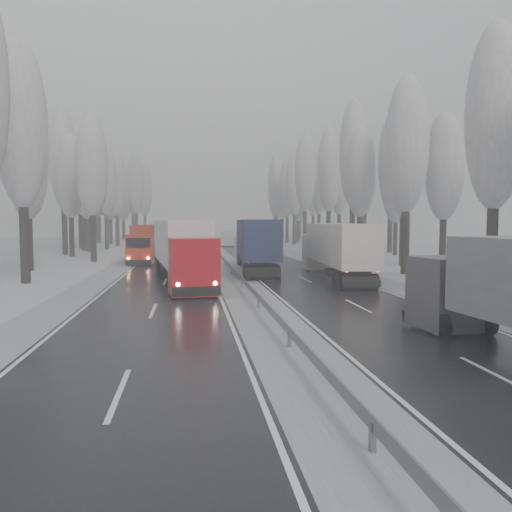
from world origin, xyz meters
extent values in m
plane|color=silver|center=(0.00, 0.00, 0.00)|extent=(260.00, 260.00, 0.00)
cube|color=black|center=(5.25, 30.00, 0.01)|extent=(7.50, 200.00, 0.03)
cube|color=black|center=(-5.25, 30.00, 0.01)|extent=(7.50, 200.00, 0.03)
cube|color=#A4A6AC|center=(0.00, 30.00, 0.02)|extent=(3.00, 200.00, 0.04)
cube|color=#A4A6AC|center=(10.20, 30.00, 0.02)|extent=(2.40, 200.00, 0.04)
cube|color=#A4A6AC|center=(-10.20, 30.00, 0.02)|extent=(2.40, 200.00, 0.04)
cube|color=slate|center=(0.00, 30.00, 0.60)|extent=(0.06, 200.00, 0.32)
cube|color=slate|center=(0.00, -4.00, 0.30)|extent=(0.12, 0.12, 0.60)
cube|color=slate|center=(0.00, 28.00, 0.30)|extent=(0.12, 0.12, 0.60)
cube|color=slate|center=(0.00, 60.00, 0.30)|extent=(0.12, 0.12, 0.60)
cylinder|color=black|center=(15.04, 15.67, 2.80)|extent=(0.68, 0.68, 5.60)
ellipsoid|color=gray|center=(15.04, 15.67, 10.80)|extent=(3.60, 3.60, 11.45)
cylinder|color=black|center=(14.51, 27.03, 2.81)|extent=(0.68, 0.68, 5.62)
ellipsoid|color=gray|center=(14.51, 27.03, 10.84)|extent=(3.60, 3.60, 11.48)
cylinder|color=black|center=(20.02, 31.03, 2.47)|extent=(0.64, 0.64, 4.94)
ellipsoid|color=gray|center=(20.02, 31.03, 9.53)|extent=(3.60, 3.60, 10.09)
cylinder|color=black|center=(17.90, 35.17, 2.66)|extent=(0.66, 0.66, 5.32)
ellipsoid|color=gray|center=(17.90, 35.17, 10.27)|extent=(3.60, 3.60, 10.88)
cylinder|color=black|center=(20.12, 39.17, 3.16)|extent=(0.72, 0.72, 6.31)
ellipsoid|color=gray|center=(20.12, 39.17, 12.17)|extent=(3.60, 3.60, 12.90)
cylinder|color=black|center=(17.02, 45.60, 2.69)|extent=(0.67, 0.67, 5.38)
ellipsoid|color=gray|center=(17.02, 45.60, 10.37)|extent=(3.60, 3.60, 10.98)
cylinder|color=black|center=(23.31, 49.60, 2.30)|extent=(0.62, 0.62, 4.59)
ellipsoid|color=gray|center=(23.31, 49.60, 8.86)|extent=(3.60, 3.60, 9.39)
cylinder|color=black|center=(17.90, 51.02, 3.47)|extent=(0.76, 0.76, 6.95)
ellipsoid|color=gray|center=(17.90, 51.02, 13.40)|extent=(3.60, 3.60, 14.19)
cylinder|color=black|center=(24.81, 55.02, 3.30)|extent=(0.74, 0.74, 6.59)
ellipsoid|color=gray|center=(24.81, 55.02, 12.71)|extent=(3.60, 3.60, 13.46)
cylinder|color=black|center=(17.56, 61.27, 3.18)|extent=(0.72, 0.72, 6.37)
ellipsoid|color=gray|center=(17.56, 61.27, 12.28)|extent=(3.60, 3.60, 13.01)
cylinder|color=black|center=(24.72, 65.27, 2.99)|extent=(0.70, 0.70, 5.97)
ellipsoid|color=gray|center=(24.72, 65.27, 11.52)|extent=(3.60, 3.60, 12.20)
cylinder|color=black|center=(16.34, 71.95, 3.33)|extent=(0.74, 0.74, 6.65)
ellipsoid|color=gray|center=(16.34, 71.95, 12.83)|extent=(3.60, 3.60, 13.59)
cylinder|color=black|center=(23.71, 75.95, 3.07)|extent=(0.71, 0.71, 6.14)
ellipsoid|color=gray|center=(23.71, 75.95, 11.84)|extent=(3.60, 3.60, 12.54)
cylinder|color=black|center=(16.56, 81.70, 3.03)|extent=(0.71, 0.71, 6.05)
ellipsoid|color=gray|center=(16.56, 81.70, 11.68)|extent=(3.60, 3.60, 12.37)
cylinder|color=black|center=(22.48, 85.70, 3.15)|extent=(0.72, 0.72, 6.30)
ellipsoid|color=gray|center=(22.48, 85.70, 12.15)|extent=(3.60, 3.60, 12.87)
cylinder|color=black|center=(16.63, 89.21, 2.94)|extent=(0.70, 0.70, 5.88)
ellipsoid|color=gray|center=(16.63, 89.21, 11.33)|extent=(3.60, 3.60, 12.00)
cylinder|color=black|center=(19.77, 93.21, 2.43)|extent=(0.64, 0.64, 4.86)
ellipsoid|color=gray|center=(19.77, 93.21, 9.37)|extent=(3.60, 3.60, 9.92)
cylinder|color=black|center=(15.73, 96.32, 2.99)|extent=(0.70, 0.70, 5.98)
ellipsoid|color=gray|center=(15.73, 96.32, 11.53)|extent=(3.60, 3.60, 12.21)
cylinder|color=black|center=(24.94, 100.32, 3.09)|extent=(0.71, 0.71, 6.19)
ellipsoid|color=gray|center=(24.94, 100.32, 11.93)|extent=(3.60, 3.60, 12.64)
cylinder|color=black|center=(17.04, 106.16, 3.43)|extent=(0.75, 0.75, 6.86)
ellipsoid|color=gray|center=(17.04, 106.16, 13.22)|extent=(3.60, 3.60, 14.01)
cylinder|color=black|center=(24.02, 110.16, 2.77)|extent=(0.68, 0.68, 5.55)
ellipsoid|color=gray|center=(24.02, 110.16, 10.70)|extent=(3.60, 3.60, 11.33)
cylinder|color=black|center=(18.73, 116.73, 3.05)|extent=(0.71, 0.71, 6.09)
ellipsoid|color=gray|center=(18.73, 116.73, 11.75)|extent=(3.60, 3.60, 12.45)
cylinder|color=black|center=(21.55, 120.73, 2.74)|extent=(0.67, 0.67, 5.49)
ellipsoid|color=gray|center=(21.55, 120.73, 10.58)|extent=(3.60, 3.60, 11.21)
cylinder|color=black|center=(-15.13, 24.57, 2.92)|extent=(0.69, 0.69, 5.83)
ellipsoid|color=gray|center=(-15.13, 24.57, 11.25)|extent=(3.60, 3.60, 11.92)
cylinder|color=black|center=(-17.75, 34.20, 2.52)|extent=(0.65, 0.65, 5.03)
ellipsoid|color=gray|center=(-17.75, 34.20, 9.70)|extent=(3.60, 3.60, 10.28)
cylinder|color=black|center=(-13.94, 43.73, 2.72)|extent=(0.67, 0.67, 5.44)
ellipsoid|color=gray|center=(-13.94, 43.73, 10.49)|extent=(3.60, 3.60, 11.11)
cylinder|color=black|center=(-21.85, 47.73, 2.86)|extent=(0.69, 0.69, 5.72)
ellipsoid|color=gray|center=(-21.85, 47.73, 11.04)|extent=(3.60, 3.60, 11.69)
cylinder|color=black|center=(-18.26, 52.71, 2.61)|extent=(0.66, 0.66, 5.23)
ellipsoid|color=gray|center=(-18.26, 52.71, 10.08)|extent=(3.60, 3.60, 10.68)
cylinder|color=black|center=(-20.05, 56.71, 3.30)|extent=(0.74, 0.74, 6.60)
ellipsoid|color=gray|center=(-20.05, 56.71, 12.74)|extent=(3.60, 3.60, 13.49)
cylinder|color=black|center=(-18.16, 62.35, 2.58)|extent=(0.65, 0.65, 5.16)
ellipsoid|color=gray|center=(-18.16, 62.35, 9.95)|extent=(3.60, 3.60, 10.54)
cylinder|color=black|center=(-19.54, 66.35, 2.90)|extent=(0.69, 0.69, 5.79)
ellipsoid|color=gray|center=(-19.54, 66.35, 11.18)|extent=(3.60, 3.60, 11.84)
cylinder|color=black|center=(-16.58, 69.11, 2.82)|extent=(0.68, 0.68, 5.64)
ellipsoid|color=gray|center=(-16.58, 69.11, 10.89)|extent=(3.60, 3.60, 11.53)
cylinder|color=black|center=(-21.42, 73.11, 3.28)|extent=(0.73, 0.73, 6.56)
ellipsoid|color=gray|center=(-21.42, 73.11, 12.65)|extent=(3.60, 3.60, 13.40)
cylinder|color=black|center=(-16.33, 79.19, 2.90)|extent=(0.69, 0.69, 5.79)
ellipsoid|color=gray|center=(-16.33, 79.19, 11.17)|extent=(3.60, 3.60, 11.84)
cylinder|color=black|center=(-21.09, 83.19, 3.32)|extent=(0.74, 0.74, 6.65)
ellipsoid|color=gray|center=(-21.09, 83.19, 12.82)|extent=(3.60, 3.60, 13.58)
cylinder|color=black|center=(-18.93, 88.54, 2.56)|extent=(0.65, 0.65, 5.12)
ellipsoid|color=gray|center=(-18.93, 88.54, 9.88)|extent=(3.60, 3.60, 10.46)
cylinder|color=black|center=(-21.82, 92.54, 2.92)|extent=(0.69, 0.69, 5.84)
ellipsoid|color=gray|center=(-21.82, 92.54, 11.26)|extent=(3.60, 3.60, 11.92)
cylinder|color=black|center=(-15.07, 99.33, 3.34)|extent=(0.74, 0.74, 6.67)
ellipsoid|color=gray|center=(-15.07, 99.33, 12.87)|extent=(3.60, 3.60, 13.63)
cylinder|color=black|center=(-24.20, 103.33, 3.15)|extent=(0.72, 0.72, 6.31)
ellipsoid|color=gray|center=(-24.20, 103.33, 12.16)|extent=(3.60, 3.60, 12.88)
cylinder|color=black|center=(-14.05, 108.72, 3.14)|extent=(0.72, 0.72, 6.29)
ellipsoid|color=gray|center=(-14.05, 108.72, 12.12)|extent=(3.60, 3.60, 12.84)
cylinder|color=black|center=(-19.66, 112.72, 2.43)|extent=(0.64, 0.64, 4.86)
ellipsoid|color=gray|center=(-19.66, 112.72, 9.36)|extent=(3.60, 3.60, 9.92)
cylinder|color=black|center=(-17.56, 115.31, 3.31)|extent=(0.74, 0.74, 6.63)
ellipsoid|color=gray|center=(-17.56, 115.31, 12.78)|extent=(3.60, 3.60, 13.54)
cylinder|color=black|center=(-20.33, 119.31, 2.89)|extent=(0.69, 0.69, 5.79)
ellipsoid|color=gray|center=(-20.33, 119.31, 11.16)|extent=(3.60, 3.60, 11.82)
cube|color=#434347|center=(6.88, 5.52, 1.57)|extent=(2.60, 2.69, 2.85)
cube|color=black|center=(6.76, 6.70, 2.23)|extent=(2.18, 0.31, 0.95)
cube|color=black|center=(6.75, 6.80, 0.43)|extent=(2.38, 0.37, 0.47)
cylinder|color=black|center=(5.96, 4.67, 0.49)|extent=(0.43, 1.02, 0.99)
cylinder|color=black|center=(7.94, 4.86, 0.49)|extent=(0.43, 1.02, 0.99)
sphere|color=white|center=(5.85, 6.74, 0.81)|extent=(0.21, 0.21, 0.21)
sphere|color=white|center=(7.65, 6.91, 0.81)|extent=(0.21, 0.21, 0.21)
cube|color=#211F4E|center=(2.73, 38.21, 1.84)|extent=(2.95, 3.05, 3.34)
cube|color=black|center=(2.81, 39.60, 2.62)|extent=(2.56, 0.26, 1.11)
cube|color=black|center=(2.82, 39.71, 0.50)|extent=(2.79, 0.33, 0.56)
cube|color=#121A33|center=(2.22, 29.54, 3.01)|extent=(3.68, 14.62, 3.12)
cube|color=black|center=(1.79, 22.26, 0.61)|extent=(2.56, 0.28, 0.50)
cube|color=black|center=(1.99, 25.54, 0.84)|extent=(2.80, 6.26, 0.50)
cube|color=black|center=(1.83, 22.87, 0.39)|extent=(2.56, 0.22, 0.67)
cylinder|color=black|center=(1.51, 37.39, 0.58)|extent=(0.46, 1.18, 1.16)
cylinder|color=black|center=(3.85, 37.25, 0.58)|extent=(0.46, 1.18, 1.16)
cylinder|color=black|center=(0.79, 25.16, 0.58)|extent=(0.46, 1.18, 1.16)
cylinder|color=black|center=(3.13, 25.02, 0.58)|extent=(0.46, 1.18, 1.16)
cylinder|color=black|center=(0.71, 23.72, 0.58)|extent=(0.46, 1.18, 1.16)
cylinder|color=black|center=(3.04, 23.58, 0.58)|extent=(0.46, 1.18, 1.16)
sphere|color=#FF0C05|center=(0.73, 22.24, 1.50)|extent=(0.22, 0.22, 0.22)
sphere|color=#FF0C05|center=(2.85, 22.12, 1.50)|extent=(0.22, 0.22, 0.22)
sphere|color=white|center=(1.76, 39.80, 0.95)|extent=(0.24, 0.24, 0.24)
sphere|color=white|center=(3.88, 39.68, 0.95)|extent=(0.24, 0.24, 0.24)
cube|color=beige|center=(8.13, 31.35, 1.71)|extent=(2.77, 2.87, 3.11)
cube|color=black|center=(8.22, 32.65, 2.44)|extent=(2.39, 0.26, 1.04)
cube|color=black|center=(8.23, 32.75, 0.47)|extent=(2.60, 0.33, 0.52)
cube|color=#B5B1A2|center=(7.59, 23.27, 2.80)|extent=(3.55, 13.64, 2.91)
cube|color=black|center=(7.13, 16.49, 0.57)|extent=(2.39, 0.28, 0.47)
cube|color=black|center=(7.34, 19.54, 0.78)|extent=(2.66, 5.85, 0.47)
cube|color=black|center=(7.17, 17.06, 0.36)|extent=(2.39, 0.22, 0.62)
cylinder|color=black|center=(6.99, 30.60, 0.54)|extent=(0.44, 1.10, 1.08)
cylinder|color=black|center=(9.16, 30.45, 0.54)|extent=(0.44, 1.10, 1.08)
cylinder|color=black|center=(6.22, 19.20, 0.54)|extent=(0.44, 1.10, 1.08)
cylinder|color=black|center=(8.40, 19.06, 0.54)|extent=(0.44, 1.10, 1.08)
cylinder|color=black|center=(6.13, 17.86, 0.54)|extent=(0.44, 1.10, 1.08)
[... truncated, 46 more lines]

